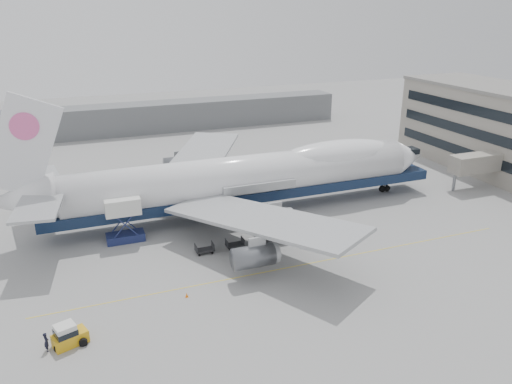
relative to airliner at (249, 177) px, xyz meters
name	(u,v)px	position (x,y,z in m)	size (l,w,h in m)	color
ground	(277,245)	(-0.64, -12.00, -5.62)	(260.00, 260.00, 0.00)	gray
apron_line	(297,266)	(-0.64, -18.00, -5.62)	(60.00, 0.15, 0.01)	gold
hangar	(126,119)	(-10.64, 58.00, -2.12)	(110.00, 8.00, 7.00)	slate
airliner	(249,177)	(0.00, 0.00, 0.00)	(67.00, 55.30, 19.98)	white
catering_truck	(124,217)	(-18.89, -3.48, -2.18)	(4.95, 3.48, 6.09)	navy
baggage_tug	(68,336)	(-26.66, -23.88, -4.64)	(3.39, 2.50, 2.22)	gold
ground_worker	(46,342)	(-28.54, -24.04, -4.69)	(0.68, 0.45, 1.87)	black
traffic_cone	(187,295)	(-14.61, -19.92, -5.38)	(0.34, 0.34, 0.51)	orange
dolly_0	(205,249)	(-10.06, -10.77, -5.09)	(2.30, 1.35, 1.30)	#2D2D30
dolly_1	(235,244)	(-6.03, -10.77, -5.09)	(2.30, 1.35, 1.30)	#2D2D30
dolly_2	(264,239)	(-2.00, -10.77, -5.09)	(2.30, 1.35, 1.30)	#2D2D30
dolly_3	(291,235)	(2.04, -10.77, -5.09)	(2.30, 1.35, 1.30)	#2D2D30
dolly_4	(318,230)	(6.07, -10.77, -5.09)	(2.30, 1.35, 1.30)	#2D2D30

